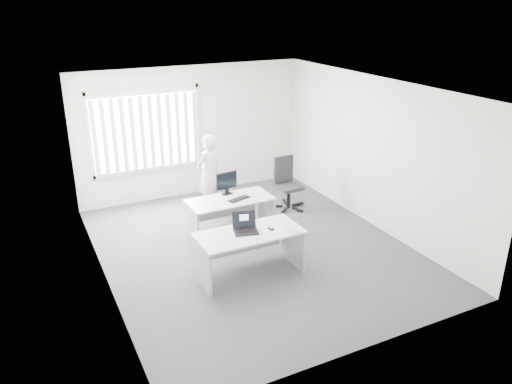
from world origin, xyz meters
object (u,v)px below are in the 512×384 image
office_chair (287,192)px  laptop (246,224)px  monitor (227,183)px  desk_far (230,209)px  desk_near (249,244)px  person (209,175)px

office_chair → laptop: 2.88m
monitor → desk_far: bearing=-107.4°
desk_near → person: (0.34, 2.56, 0.28)m
office_chair → laptop: bearing=-136.6°
laptop → monitor: monitor is taller
office_chair → person: (-1.53, 0.47, 0.48)m
desk_near → desk_far: desk_near is taller
laptop → desk_near: bearing=-6.3°
desk_near → desk_far: size_ratio=1.06×
office_chair → person: bearing=159.0°
monitor → person: bearing=84.7°
monitor → office_chair: bearing=7.0°
desk_near → laptop: 0.35m
desk_far → laptop: laptop is taller
person → monitor: (0.02, -0.84, 0.09)m
desk_near → desk_far: 1.51m
desk_near → person: 2.60m
desk_near → office_chair: size_ratio=1.53×
person → laptop: (-0.39, -2.55, 0.07)m
person → monitor: size_ratio=3.86×
person → desk_far: bearing=66.0°
desk_near → monitor: (0.36, 1.72, 0.37)m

